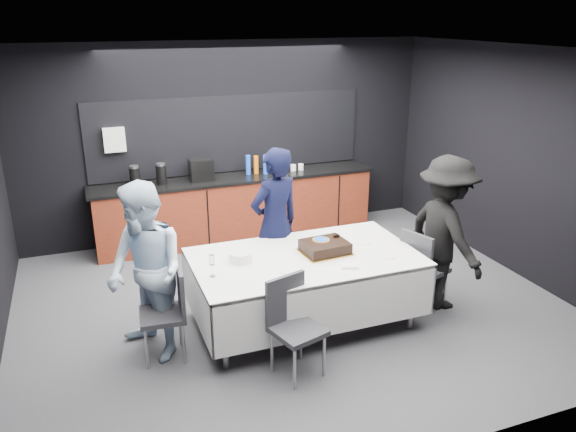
% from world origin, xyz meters
% --- Properties ---
extents(ground, '(6.00, 6.00, 0.00)m').
position_xyz_m(ground, '(0.00, 0.00, 0.00)').
color(ground, '#444449').
rests_on(ground, ground).
extents(room_shell, '(6.04, 5.04, 2.82)m').
position_xyz_m(room_shell, '(0.00, 0.00, 1.86)').
color(room_shell, white).
rests_on(room_shell, ground).
extents(kitchenette, '(4.10, 0.64, 2.05)m').
position_xyz_m(kitchenette, '(-0.02, 2.22, 0.54)').
color(kitchenette, '#5D1D0E').
rests_on(kitchenette, ground).
extents(party_table, '(2.32, 1.32, 0.78)m').
position_xyz_m(party_table, '(0.00, -0.40, 0.64)').
color(party_table, '#99999E').
rests_on(party_table, ground).
extents(cake_assembly, '(0.52, 0.43, 0.16)m').
position_xyz_m(cake_assembly, '(0.23, -0.39, 0.84)').
color(cake_assembly, gold).
rests_on(cake_assembly, party_table).
extents(plate_stack, '(0.24, 0.24, 0.10)m').
position_xyz_m(plate_stack, '(-0.66, -0.28, 0.83)').
color(plate_stack, white).
rests_on(plate_stack, party_table).
extents(loose_plate_near, '(0.20, 0.20, 0.01)m').
position_xyz_m(loose_plate_near, '(-0.28, -0.66, 0.78)').
color(loose_plate_near, white).
rests_on(loose_plate_near, party_table).
extents(loose_plate_right_a, '(0.19, 0.19, 0.01)m').
position_xyz_m(loose_plate_right_a, '(0.73, -0.28, 0.78)').
color(loose_plate_right_a, white).
rests_on(loose_plate_right_a, party_table).
extents(loose_plate_right_b, '(0.19, 0.19, 0.01)m').
position_xyz_m(loose_plate_right_b, '(0.81, -0.70, 0.78)').
color(loose_plate_right_b, white).
rests_on(loose_plate_right_b, party_table).
extents(loose_plate_far, '(0.22, 0.22, 0.01)m').
position_xyz_m(loose_plate_far, '(0.11, 0.01, 0.78)').
color(loose_plate_far, white).
rests_on(loose_plate_far, party_table).
extents(fork_pile, '(0.19, 0.15, 0.03)m').
position_xyz_m(fork_pile, '(0.30, -0.81, 0.79)').
color(fork_pile, white).
rests_on(fork_pile, party_table).
extents(champagne_flute, '(0.06, 0.06, 0.22)m').
position_xyz_m(champagne_flute, '(-1.01, -0.53, 0.94)').
color(champagne_flute, white).
rests_on(champagne_flute, party_table).
extents(chair_left, '(0.46, 0.46, 0.92)m').
position_xyz_m(chair_left, '(-1.43, -0.51, 0.53)').
color(chair_left, '#2A2A2E').
rests_on(chair_left, ground).
extents(chair_right, '(0.53, 0.53, 0.92)m').
position_xyz_m(chair_right, '(1.32, -0.55, 0.53)').
color(chair_right, '#2A2A2E').
rests_on(chair_right, ground).
extents(chair_near, '(0.52, 0.52, 0.92)m').
position_xyz_m(chair_near, '(-0.43, -1.15, 0.53)').
color(chair_near, '#2A2A2E').
rests_on(chair_near, ground).
extents(person_center, '(0.75, 0.61, 1.78)m').
position_xyz_m(person_center, '(-0.08, 0.30, 0.89)').
color(person_center, black).
rests_on(person_center, ground).
extents(person_left, '(0.94, 1.04, 1.73)m').
position_xyz_m(person_left, '(-1.61, -0.41, 0.87)').
color(person_left, silver).
rests_on(person_left, ground).
extents(person_right, '(0.69, 1.15, 1.73)m').
position_xyz_m(person_right, '(1.60, -0.55, 0.87)').
color(person_right, black).
rests_on(person_right, ground).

